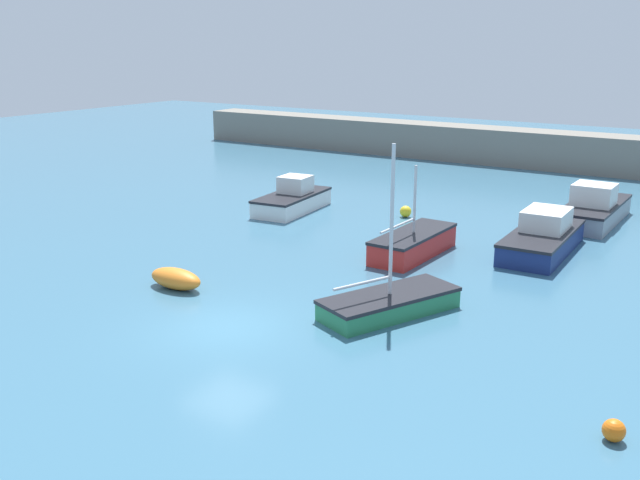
% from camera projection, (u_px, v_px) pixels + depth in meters
% --- Properties ---
extents(ground_plane, '(120.00, 120.00, 0.20)m').
position_uv_depth(ground_plane, '(227.00, 330.00, 21.88)').
color(ground_plane, '#38667F').
extents(harbor_breakwater, '(56.33, 2.87, 2.47)m').
position_uv_depth(harbor_breakwater, '(542.00, 149.00, 48.56)').
color(harbor_breakwater, slate).
rests_on(harbor_breakwater, ground_plane).
extents(motorboat_with_cabin, '(2.28, 6.22, 1.94)m').
position_uv_depth(motorboat_with_cabin, '(594.00, 209.00, 34.05)').
color(motorboat_with_cabin, gray).
rests_on(motorboat_with_cabin, ground_plane).
extents(sailboat_short_mast, '(1.84, 5.11, 3.71)m').
position_uv_depth(sailboat_short_mast, '(413.00, 244.00, 28.93)').
color(sailboat_short_mast, red).
rests_on(sailboat_short_mast, ground_plane).
extents(cabin_cruiser_white, '(2.55, 5.14, 1.75)m').
position_uv_depth(cabin_cruiser_white, '(293.00, 199.00, 36.47)').
color(cabin_cruiser_white, white).
rests_on(cabin_cruiser_white, ground_plane).
extents(fishing_dinghy_green, '(2.17, 0.96, 0.73)m').
position_uv_depth(fishing_dinghy_green, '(176.00, 279.00, 25.14)').
color(fishing_dinghy_green, orange).
rests_on(fishing_dinghy_green, ground_plane).
extents(sailboat_tall_mast, '(3.46, 5.00, 5.49)m').
position_uv_depth(sailboat_tall_mast, '(389.00, 302.00, 22.82)').
color(sailboat_tall_mast, '#287A4C').
rests_on(sailboat_tall_mast, ground_plane).
extents(motorboat_grey_hull, '(2.34, 5.95, 1.75)m').
position_uv_depth(motorboat_grey_hull, '(543.00, 237.00, 29.33)').
color(motorboat_grey_hull, navy).
rests_on(motorboat_grey_hull, ground_plane).
extents(mooring_buoy_orange, '(0.51, 0.51, 0.51)m').
position_uv_depth(mooring_buoy_orange, '(614.00, 430.00, 15.61)').
color(mooring_buoy_orange, orange).
rests_on(mooring_buoy_orange, ground_plane).
extents(mooring_buoy_yellow, '(0.57, 0.57, 0.57)m').
position_uv_depth(mooring_buoy_yellow, '(406.00, 211.00, 35.22)').
color(mooring_buoy_yellow, yellow).
rests_on(mooring_buoy_yellow, ground_plane).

